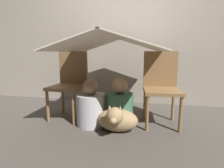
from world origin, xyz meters
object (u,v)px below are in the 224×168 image
at_px(chair_left, 70,82).
at_px(person_front, 91,107).
at_px(person_second, 119,106).
at_px(chair_right, 161,85).
at_px(dog, 117,119).

xyz_separation_m(chair_left, person_front, (0.35, -0.21, -0.25)).
xyz_separation_m(person_front, person_second, (0.32, 0.07, 0.01)).
relative_size(person_front, person_second, 0.98).
bearing_deg(chair_left, person_front, -26.76).
relative_size(chair_right, person_second, 1.53).
height_order(person_front, dog, person_front).
distance_m(chair_left, dog, 0.83).
bearing_deg(person_front, chair_right, 15.12).
bearing_deg(chair_left, chair_right, 4.68).
xyz_separation_m(chair_right, dog, (-0.47, -0.35, -0.32)).
height_order(chair_right, person_front, chair_right).
relative_size(chair_left, dog, 1.95).
height_order(chair_left, person_front, chair_left).
bearing_deg(chair_right, dog, -147.31).
relative_size(chair_left, person_front, 1.56).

